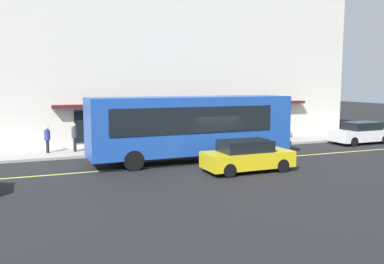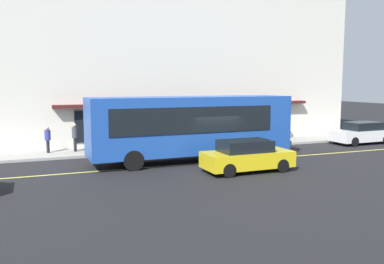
% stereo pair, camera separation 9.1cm
% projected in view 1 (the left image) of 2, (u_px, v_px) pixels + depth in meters
% --- Properties ---
extents(ground, '(120.00, 120.00, 0.00)m').
position_uv_depth(ground, '(214.00, 162.00, 21.48)').
color(ground, black).
extents(sidewalk, '(80.00, 2.80, 0.15)m').
position_uv_depth(sidewalk, '(181.00, 147.00, 26.24)').
color(sidewalk, '#9E9B93').
rests_on(sidewalk, ground).
extents(lane_centre_stripe, '(36.00, 0.16, 0.01)m').
position_uv_depth(lane_centre_stripe, '(214.00, 162.00, 21.48)').
color(lane_centre_stripe, '#D8D14C').
rests_on(lane_centre_stripe, ground).
extents(storefront_building, '(25.92, 10.15, 14.68)m').
position_uv_depth(storefront_building, '(169.00, 43.00, 31.51)').
color(storefront_building, silver).
rests_on(storefront_building, ground).
extents(bus, '(11.19, 2.82, 3.50)m').
position_uv_depth(bus, '(192.00, 125.00, 21.59)').
color(bus, '#1E4CAD').
rests_on(bus, ground).
extents(traffic_light, '(0.30, 0.52, 3.20)m').
position_uv_depth(traffic_light, '(282.00, 107.00, 27.96)').
color(traffic_light, '#2D2D33').
rests_on(traffic_light, sidewalk).
extents(car_yellow, '(4.33, 1.93, 1.52)m').
position_uv_depth(car_yellow, '(247.00, 156.00, 19.20)').
color(car_yellow, yellow).
rests_on(car_yellow, ground).
extents(car_white, '(4.36, 1.99, 1.52)m').
position_uv_depth(car_white, '(361.00, 133.00, 28.15)').
color(car_white, white).
rests_on(car_white, ground).
extents(pedestrian_near_storefront, '(0.34, 0.34, 1.55)m').
position_uv_depth(pedestrian_near_storefront, '(47.00, 137.00, 23.44)').
color(pedestrian_near_storefront, black).
rests_on(pedestrian_near_storefront, sidewalk).
extents(pedestrian_mid_block, '(0.34, 0.34, 1.69)m').
position_uv_depth(pedestrian_mid_block, '(75.00, 135.00, 23.90)').
color(pedestrian_mid_block, black).
rests_on(pedestrian_mid_block, sidewalk).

